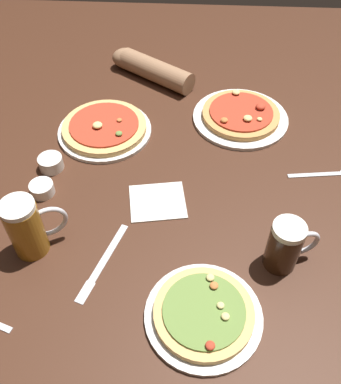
% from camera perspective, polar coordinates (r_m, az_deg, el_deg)
% --- Properties ---
extents(ground_plane, '(2.40, 2.40, 0.03)m').
position_cam_1_polar(ground_plane, '(1.23, 0.00, -1.09)').
color(ground_plane, '#3D2114').
extents(pizza_plate_near, '(0.27, 0.27, 0.05)m').
position_cam_1_polar(pizza_plate_near, '(1.00, 4.41, -15.73)').
color(pizza_plate_near, silver).
rests_on(pizza_plate_near, ground_plane).
extents(pizza_plate_far, '(0.32, 0.32, 0.05)m').
position_cam_1_polar(pizza_plate_far, '(1.47, 9.24, 9.91)').
color(pizza_plate_far, silver).
rests_on(pizza_plate_far, ground_plane).
extents(pizza_plate_side, '(0.30, 0.30, 0.05)m').
position_cam_1_polar(pizza_plate_side, '(1.42, -8.69, 8.31)').
color(pizza_plate_side, silver).
rests_on(pizza_plate_side, ground_plane).
extents(beer_mug_dark, '(0.13, 0.08, 0.14)m').
position_cam_1_polar(beer_mug_dark, '(1.06, 14.96, -6.83)').
color(beer_mug_dark, black).
rests_on(beer_mug_dark, ground_plane).
extents(beer_mug_amber, '(0.14, 0.10, 0.17)m').
position_cam_1_polar(beer_mug_amber, '(1.10, -18.38, -4.44)').
color(beer_mug_amber, '#9E6619').
rests_on(beer_mug_amber, ground_plane).
extents(ramekin_sauce, '(0.07, 0.07, 0.03)m').
position_cam_1_polar(ramekin_sauce, '(1.26, -16.59, 0.42)').
color(ramekin_sauce, white).
rests_on(ramekin_sauce, ground_plane).
extents(ramekin_butter, '(0.07, 0.07, 0.04)m').
position_cam_1_polar(ramekin_butter, '(1.33, -15.51, 3.72)').
color(ramekin_butter, silver).
rests_on(ramekin_butter, ground_plane).
extents(napkin_folded, '(0.17, 0.16, 0.01)m').
position_cam_1_polar(napkin_folded, '(1.20, -1.72, -1.22)').
color(napkin_folded, silver).
rests_on(napkin_folded, ground_plane).
extents(knife_right, '(0.10, 0.24, 0.01)m').
position_cam_1_polar(knife_right, '(1.09, -8.90, -9.11)').
color(knife_right, silver).
rests_on(knife_right, ground_plane).
extents(fork_spare, '(0.21, 0.05, 0.01)m').
position_cam_1_polar(fork_spare, '(1.35, 19.63, 2.26)').
color(fork_spare, silver).
rests_on(fork_spare, ground_plane).
extents(diner_arm, '(0.32, 0.23, 0.08)m').
position_cam_1_polar(diner_arm, '(1.65, -2.89, 16.05)').
color(diner_arm, '#936B4C').
rests_on(diner_arm, ground_plane).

